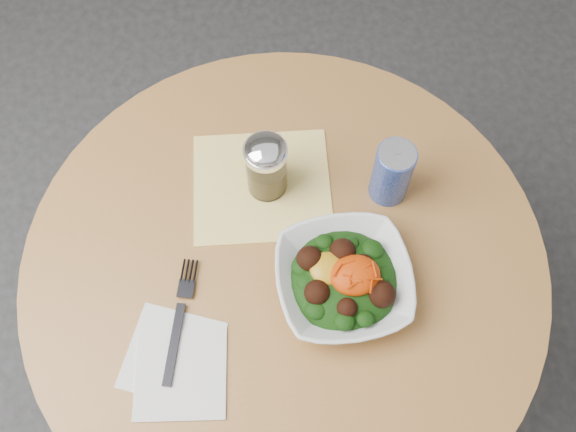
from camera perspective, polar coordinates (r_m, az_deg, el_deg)
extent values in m
plane|color=#2A2A2C|center=(1.81, -0.20, -12.78)|extent=(6.00, 6.00, 0.00)
cylinder|color=black|center=(1.80, -0.20, -12.67)|extent=(0.52, 0.52, 0.03)
cylinder|color=black|center=(1.47, -0.24, -9.68)|extent=(0.10, 0.10, 0.71)
cylinder|color=#BD7B44|center=(1.11, -0.31, -4.33)|extent=(0.90, 0.90, 0.04)
cube|color=yellow|center=(1.16, -2.34, 2.71)|extent=(0.27, 0.25, 0.00)
cube|color=white|center=(1.06, -10.24, -12.05)|extent=(0.19, 0.19, 0.00)
cube|color=white|center=(1.05, -9.52, -13.67)|extent=(0.16, 0.16, 0.00)
imported|color=silver|center=(1.06, 4.95, -5.73)|extent=(0.22, 0.22, 0.05)
ellipsoid|color=black|center=(1.06, 4.94, -5.75)|extent=(0.18, 0.18, 0.06)
ellipsoid|color=#BE8413|center=(1.03, 3.51, -4.64)|extent=(0.06, 0.06, 0.02)
ellipsoid|color=#DB3D04|center=(1.03, 5.98, -5.26)|extent=(0.08, 0.07, 0.04)
cube|color=black|center=(1.06, -10.09, -11.14)|extent=(0.05, 0.13, 0.00)
cube|color=black|center=(1.09, -8.92, -5.65)|extent=(0.04, 0.08, 0.00)
cylinder|color=silver|center=(1.11, -1.92, 4.13)|extent=(0.07, 0.07, 0.11)
cylinder|color=olive|center=(1.13, -1.88, 3.53)|extent=(0.06, 0.06, 0.06)
cylinder|color=white|center=(1.06, -2.02, 5.72)|extent=(0.08, 0.08, 0.01)
ellipsoid|color=white|center=(1.05, -2.03, 5.91)|extent=(0.07, 0.07, 0.03)
cylinder|color=navy|center=(1.11, 9.22, 3.78)|extent=(0.07, 0.07, 0.13)
cylinder|color=silver|center=(1.06, 9.72, 5.49)|extent=(0.06, 0.06, 0.00)
cube|color=silver|center=(1.06, 9.70, 5.94)|extent=(0.02, 0.02, 0.00)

